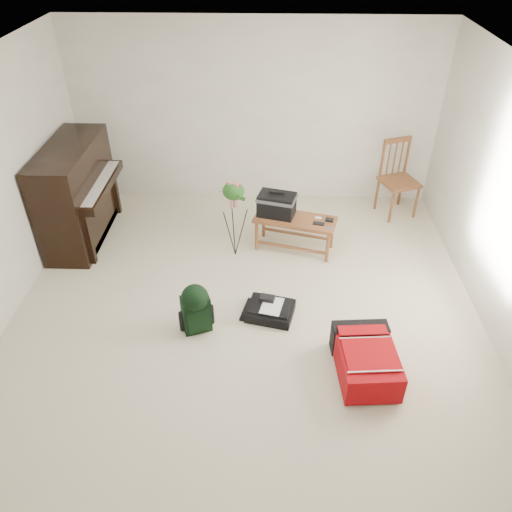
{
  "coord_description": "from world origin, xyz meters",
  "views": [
    {
      "loc": [
        0.24,
        -3.85,
        3.67
      ],
      "look_at": [
        0.1,
        0.35,
        0.61
      ],
      "focal_mm": 35.0,
      "sensor_mm": 36.0,
      "label": 1
    }
  ],
  "objects_px": {
    "piano": "(78,195)",
    "bench": "(282,211)",
    "dining_chair": "(399,179)",
    "black_duffel": "(270,310)",
    "flower_stand": "(234,220)",
    "green_backpack": "(196,307)",
    "red_suitcase": "(365,356)"
  },
  "relations": [
    {
      "from": "bench",
      "to": "green_backpack",
      "type": "distance_m",
      "value": 1.76
    },
    {
      "from": "dining_chair",
      "to": "green_backpack",
      "type": "xyz_separation_m",
      "value": [
        -2.49,
        -2.46,
        -0.2
      ]
    },
    {
      "from": "piano",
      "to": "flower_stand",
      "type": "xyz_separation_m",
      "value": [
        2.0,
        -0.38,
        -0.09
      ]
    },
    {
      "from": "black_duffel",
      "to": "flower_stand",
      "type": "height_order",
      "value": "flower_stand"
    },
    {
      "from": "bench",
      "to": "green_backpack",
      "type": "relative_size",
      "value": 1.9
    },
    {
      "from": "piano",
      "to": "bench",
      "type": "relative_size",
      "value": 1.41
    },
    {
      "from": "bench",
      "to": "dining_chair",
      "type": "height_order",
      "value": "dining_chair"
    },
    {
      "from": "black_duffel",
      "to": "green_backpack",
      "type": "distance_m",
      "value": 0.83
    },
    {
      "from": "dining_chair",
      "to": "flower_stand",
      "type": "bearing_deg",
      "value": -173.9
    },
    {
      "from": "green_backpack",
      "to": "flower_stand",
      "type": "relative_size",
      "value": 0.54
    },
    {
      "from": "black_duffel",
      "to": "green_backpack",
      "type": "height_order",
      "value": "green_backpack"
    },
    {
      "from": "bench",
      "to": "dining_chair",
      "type": "xyz_separation_m",
      "value": [
        1.61,
        0.95,
        -0.03
      ]
    },
    {
      "from": "green_backpack",
      "to": "flower_stand",
      "type": "bearing_deg",
      "value": 55.35
    },
    {
      "from": "green_backpack",
      "to": "bench",
      "type": "bearing_deg",
      "value": 38.16
    },
    {
      "from": "flower_stand",
      "to": "red_suitcase",
      "type": "bearing_deg",
      "value": -38.68
    },
    {
      "from": "dining_chair",
      "to": "red_suitcase",
      "type": "height_order",
      "value": "dining_chair"
    },
    {
      "from": "piano",
      "to": "black_duffel",
      "type": "bearing_deg",
      "value": -31.18
    },
    {
      "from": "red_suitcase",
      "to": "bench",
      "type": "bearing_deg",
      "value": 106.7
    },
    {
      "from": "red_suitcase",
      "to": "green_backpack",
      "type": "height_order",
      "value": "green_backpack"
    },
    {
      "from": "piano",
      "to": "bench",
      "type": "bearing_deg",
      "value": -4.61
    },
    {
      "from": "bench",
      "to": "red_suitcase",
      "type": "distance_m",
      "value": 2.17
    },
    {
      "from": "black_duffel",
      "to": "green_backpack",
      "type": "xyz_separation_m",
      "value": [
        -0.75,
        -0.24,
        0.24
      ]
    },
    {
      "from": "red_suitcase",
      "to": "green_backpack",
      "type": "bearing_deg",
      "value": 159.2
    },
    {
      "from": "bench",
      "to": "flower_stand",
      "type": "relative_size",
      "value": 1.02
    },
    {
      "from": "bench",
      "to": "piano",
      "type": "bearing_deg",
      "value": -169.67
    },
    {
      "from": "red_suitcase",
      "to": "black_duffel",
      "type": "bearing_deg",
      "value": 136.69
    },
    {
      "from": "piano",
      "to": "green_backpack",
      "type": "bearing_deg",
      "value": -45.4
    },
    {
      "from": "red_suitcase",
      "to": "green_backpack",
      "type": "distance_m",
      "value": 1.72
    },
    {
      "from": "flower_stand",
      "to": "green_backpack",
      "type": "bearing_deg",
      "value": -87.9
    },
    {
      "from": "red_suitcase",
      "to": "flower_stand",
      "type": "relative_size",
      "value": 0.77
    },
    {
      "from": "bench",
      "to": "black_duffel",
      "type": "distance_m",
      "value": 1.36
    },
    {
      "from": "piano",
      "to": "green_backpack",
      "type": "relative_size",
      "value": 2.67
    }
  ]
}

